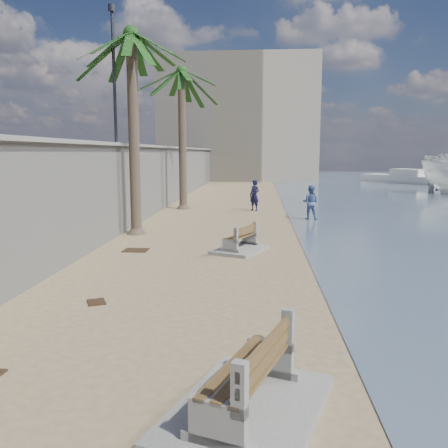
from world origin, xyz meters
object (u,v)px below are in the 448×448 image
object	(u,v)px
person_b	(311,201)
palm_back	(182,73)
bench_far	(240,240)
bench_near	(248,382)
person_a	(254,193)
palm_mid	(131,36)
yacht_far	(401,179)

from	to	relation	value
person_b	palm_back	bearing A→B (deg)	-13.66
person_b	bench_far	bearing A→B (deg)	83.78
bench_near	person_a	size ratio (longest dim) A/B	1.45
bench_far	person_b	bearing A→B (deg)	68.21
palm_back	palm_mid	bearing A→B (deg)	-93.55
person_a	yacht_far	distance (m)	30.30
palm_back	person_b	distance (m)	10.30
bench_near	palm_back	bearing A→B (deg)	101.15
bench_far	person_a	world-z (taller)	person_a
palm_back	person_a	size ratio (longest dim) A/B	4.33
bench_far	yacht_far	distance (m)	40.32
person_b	yacht_far	distance (m)	31.98
person_a	bench_near	bearing A→B (deg)	-50.22
bench_far	person_a	bearing A→B (deg)	88.17
palm_mid	person_a	size ratio (longest dim) A/B	4.32
bench_near	bench_far	size ratio (longest dim) A/B	1.22
palm_back	bench_near	bearing A→B (deg)	-78.85
palm_back	person_a	bearing A→B (deg)	-7.45
yacht_far	person_a	bearing A→B (deg)	117.46
person_b	yacht_far	world-z (taller)	person_b
bench_near	bench_far	xyz separation A→B (m)	(-0.48, 9.90, -0.09)
bench_far	palm_back	world-z (taller)	palm_back
bench_near	bench_far	world-z (taller)	bench_near
bench_far	palm_mid	bearing A→B (deg)	144.59
palm_mid	yacht_far	world-z (taller)	palm_mid
palm_back	person_a	xyz separation A→B (m)	(4.11, -0.54, -6.59)
palm_mid	palm_back	bearing A→B (deg)	86.45
bench_far	palm_mid	size ratio (longest dim) A/B	0.27
bench_near	person_a	bearing A→B (deg)	90.36
bench_far	yacht_far	world-z (taller)	yacht_far
palm_back	yacht_far	size ratio (longest dim) A/B	0.91
bench_near	palm_back	distance (m)	23.04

